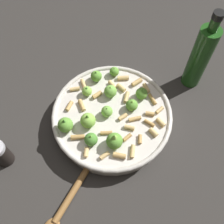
# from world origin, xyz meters

# --- Properties ---
(ground_plane) EXTENTS (2.40, 2.40, 0.00)m
(ground_plane) POSITION_xyz_m (0.00, 0.00, 0.00)
(ground_plane) COLOR #2D2B28
(cooking_pan) EXTENTS (0.31, 0.31, 0.10)m
(cooking_pan) POSITION_xyz_m (-0.00, 0.00, 0.03)
(cooking_pan) COLOR beige
(cooking_pan) RESTS_ON ground
(pepper_shaker) EXTENTS (0.04, 0.04, 0.08)m
(pepper_shaker) POSITION_xyz_m (-0.09, 0.28, 0.04)
(pepper_shaker) COLOR black
(pepper_shaker) RESTS_ON ground
(olive_oil_bottle) EXTENTS (0.05, 0.05, 0.25)m
(olive_oil_bottle) POSITION_xyz_m (0.12, -0.24, 0.11)
(olive_oil_bottle) COLOR #1E4C19
(olive_oil_bottle) RESTS_ON ground
(wooden_spoon) EXTENTS (0.22, 0.16, 0.02)m
(wooden_spoon) POSITION_xyz_m (-0.19, 0.11, 0.01)
(wooden_spoon) COLOR olive
(wooden_spoon) RESTS_ON ground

